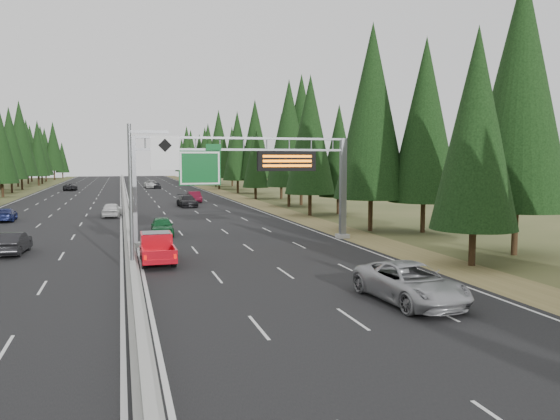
{
  "coord_description": "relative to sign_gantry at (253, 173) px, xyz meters",
  "views": [
    {
      "loc": [
        -0.48,
        -4.5,
        6.22
      ],
      "look_at": [
        6.68,
        20.0,
        3.87
      ],
      "focal_mm": 35.0,
      "sensor_mm": 36.0,
      "label": 1
    }
  ],
  "objects": [
    {
      "name": "red_pickup",
      "position": [
        -7.42,
        -6.04,
        -4.23
      ],
      "size": [
        1.9,
        5.33,
        1.74
      ],
      "color": "black",
      "rests_on": "road"
    },
    {
      "name": "car_ahead_dkred",
      "position": [
        0.78,
        39.5,
        -4.4
      ],
      "size": [
        1.7,
        4.79,
        1.57
      ],
      "primitive_type": "imported",
      "rotation": [
        0.0,
        0.0,
        -0.01
      ],
      "color": "#560C1D",
      "rests_on": "road"
    },
    {
      "name": "car_onc_far",
      "position": [
        -19.16,
        77.46,
        -4.45
      ],
      "size": [
        2.46,
        5.33,
        1.48
      ],
      "primitive_type": "imported",
      "rotation": [
        0.0,
        0.0,
        3.14
      ],
      "color": "black",
      "rests_on": "road"
    },
    {
      "name": "road",
      "position": [
        -8.92,
        45.12,
        -5.23
      ],
      "size": [
        32.0,
        260.0,
        0.08
      ],
      "primitive_type": "cube",
      "color": "black",
      "rests_on": "ground"
    },
    {
      "name": "car_ahead_green",
      "position": [
        -6.24,
        5.72,
        -4.44
      ],
      "size": [
        1.93,
        4.45,
        1.49
      ],
      "primitive_type": "imported",
      "rotation": [
        0.0,
        0.0,
        -0.04
      ],
      "color": "#135729",
      "rests_on": "road"
    },
    {
      "name": "car_ahead_far",
      "position": [
        -2.01,
        80.66,
        -4.52
      ],
      "size": [
        1.81,
        4.01,
        1.34
      ],
      "primitive_type": "imported",
      "rotation": [
        0.0,
        0.0,
        0.06
      ],
      "color": "black",
      "rests_on": "road"
    },
    {
      "name": "car_onc_blue",
      "position": [
        -20.58,
        20.49,
        -4.52
      ],
      "size": [
        2.17,
        4.72,
        1.34
      ],
      "primitive_type": "imported",
      "rotation": [
        0.0,
        0.0,
        3.21
      ],
      "color": "navy",
      "rests_on": "road"
    },
    {
      "name": "car_ahead_dkgrey",
      "position": [
        -1.11,
        32.36,
        -4.42
      ],
      "size": [
        2.51,
        5.43,
        1.54
      ],
      "primitive_type": "imported",
      "rotation": [
        0.0,
        0.0,
        0.07
      ],
      "color": "black",
      "rests_on": "road"
    },
    {
      "name": "car_onc_white",
      "position": [
        -10.42,
        21.75,
        -4.41
      ],
      "size": [
        2.18,
        4.7,
        1.56
      ],
      "primitive_type": "imported",
      "rotation": [
        0.0,
        0.0,
        3.07
      ],
      "color": "white",
      "rests_on": "road"
    },
    {
      "name": "hov_sign_pole",
      "position": [
        -8.33,
        -9.92,
        -0.54
      ],
      "size": [
        2.8,
        0.5,
        8.0
      ],
      "color": "slate",
      "rests_on": "road"
    },
    {
      "name": "car_ahead_white",
      "position": [
        -3.01,
        82.22,
        -4.36
      ],
      "size": [
        2.88,
        6.01,
        1.65
      ],
      "primitive_type": "imported",
      "rotation": [
        0.0,
        0.0,
        0.02
      ],
      "color": "silver",
      "rests_on": "road"
    },
    {
      "name": "silver_minivan",
      "position": [
        2.5,
        -18.75,
        -4.34
      ],
      "size": [
        3.23,
        6.26,
        1.69
      ],
      "primitive_type": "imported",
      "rotation": [
        0.0,
        0.0,
        0.07
      ],
      "color": "#9B9C9F",
      "rests_on": "road"
    },
    {
      "name": "tree_row_right",
      "position": [
        13.13,
        30.0,
        3.96
      ],
      "size": [
        11.21,
        240.89,
        18.45
      ],
      "color": "black",
      "rests_on": "ground"
    },
    {
      "name": "median_barrier",
      "position": [
        -8.92,
        45.12,
        -4.85
      ],
      "size": [
        0.7,
        260.0,
        0.85
      ],
      "color": "#989893",
      "rests_on": "road"
    },
    {
      "name": "car_onc_near",
      "position": [
        -16.27,
        -0.67,
        -4.46
      ],
      "size": [
        1.79,
        4.48,
        1.45
      ],
      "primitive_type": "imported",
      "rotation": [
        0.0,
        0.0,
        3.08
      ],
      "color": "black",
      "rests_on": "road"
    },
    {
      "name": "sign_gantry",
      "position": [
        0.0,
        0.0,
        0.0
      ],
      "size": [
        16.75,
        0.98,
        7.8
      ],
      "color": "slate",
      "rests_on": "road"
    },
    {
      "name": "shoulder_right",
      "position": [
        8.88,
        45.12,
        -5.24
      ],
      "size": [
        3.6,
        260.0,
        0.06
      ],
      "primitive_type": "cube",
      "color": "olive",
      "rests_on": "ground"
    }
  ]
}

